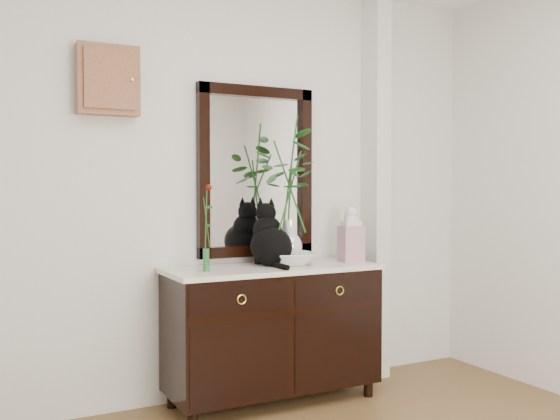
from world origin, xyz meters
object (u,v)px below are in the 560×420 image
lotus_bowl (290,259)px  ginger_jar (351,233)px  sideboard (273,326)px  cat (271,233)px

lotus_bowl → ginger_jar: 0.47m
sideboard → cat: 0.58m
sideboard → ginger_jar: (0.57, -0.02, 0.56)m
ginger_jar → lotus_bowl: bearing=178.2°
cat → ginger_jar: bearing=-4.4°
sideboard → cat: bearing=79.8°
sideboard → ginger_jar: bearing=-1.6°
sideboard → lotus_bowl: lotus_bowl is taller
lotus_bowl → ginger_jar: bearing=-1.8°
lotus_bowl → ginger_jar: ginger_jar is taller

